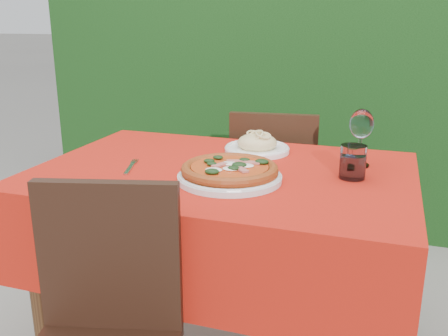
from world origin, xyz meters
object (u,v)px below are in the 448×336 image
(pizza_plate, at_px, (230,172))
(fork, at_px, (130,168))
(wine_glass, at_px, (361,126))
(chair_far, at_px, (274,187))
(pasta_plate, at_px, (257,145))
(water_glass, at_px, (353,164))
(chair_near, at_px, (103,327))

(pizza_plate, distance_m, fork, 0.36)
(wine_glass, bearing_deg, chair_far, 132.05)
(pasta_plate, xyz_separation_m, fork, (-0.35, -0.35, -0.02))
(water_glass, height_order, wine_glass, wine_glass)
(pizza_plate, height_order, wine_glass, wine_glass)
(chair_near, distance_m, chair_far, 1.22)
(chair_near, relative_size, water_glass, 7.78)
(chair_near, bearing_deg, chair_far, 67.31)
(water_glass, xyz_separation_m, wine_glass, (0.01, 0.15, 0.09))
(chair_far, bearing_deg, water_glass, 116.31)
(chair_far, distance_m, wine_glass, 0.71)
(pizza_plate, xyz_separation_m, water_glass, (0.36, 0.15, 0.02))
(chair_far, bearing_deg, wine_glass, 125.16)
(pizza_plate, height_order, pasta_plate, pasta_plate)
(pasta_plate, xyz_separation_m, wine_glass, (0.38, -0.07, 0.12))
(wine_glass, distance_m, fork, 0.80)
(pizza_plate, relative_size, pasta_plate, 1.34)
(pizza_plate, bearing_deg, fork, 178.14)
(chair_near, bearing_deg, pizza_plate, 54.09)
(water_glass, bearing_deg, pizza_plate, -158.15)
(chair_near, distance_m, fork, 0.59)
(pasta_plate, height_order, wine_glass, wine_glass)
(chair_far, relative_size, wine_glass, 4.24)
(pizza_plate, bearing_deg, wine_glass, 38.15)
(chair_far, distance_m, pizza_plate, 0.78)
(pasta_plate, distance_m, fork, 0.50)
(chair_near, height_order, chair_far, chair_far)
(chair_near, height_order, water_glass, water_glass)
(pizza_plate, bearing_deg, chair_near, -111.21)
(chair_near, distance_m, pasta_plate, 0.91)
(pasta_plate, bearing_deg, water_glass, -30.49)
(chair_near, distance_m, wine_glass, 1.04)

